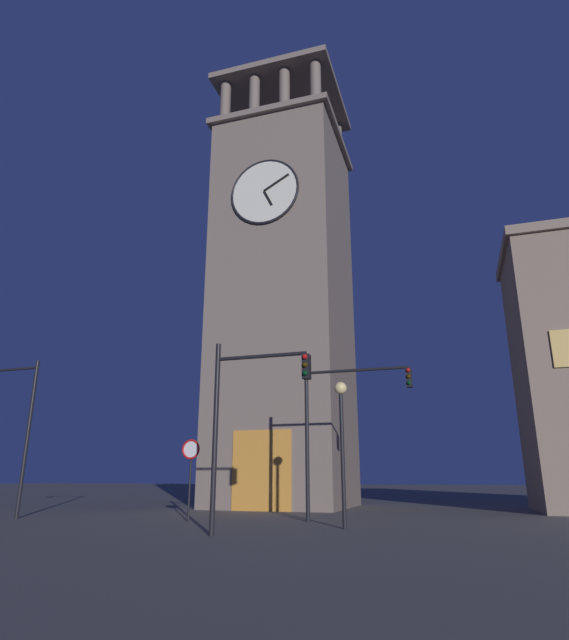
# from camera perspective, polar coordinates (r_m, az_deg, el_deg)

# --- Properties ---
(ground_plane) EXTENTS (200.00, 200.00, 0.00)m
(ground_plane) POSITION_cam_1_polar(r_m,az_deg,el_deg) (30.61, -7.75, -19.64)
(ground_plane) COLOR #56544F
(clocktower) EXTENTS (8.02, 8.33, 29.84)m
(clocktower) POSITION_cam_1_polar(r_m,az_deg,el_deg) (33.30, -0.00, 2.19)
(clocktower) COLOR #75665B
(clocktower) RESTS_ON ground_plane
(traffic_signal_near) EXTENTS (4.33, 0.41, 6.19)m
(traffic_signal_near) POSITION_cam_1_polar(r_m,az_deg,el_deg) (21.31, 6.00, -9.81)
(traffic_signal_near) COLOR black
(traffic_signal_near) RESTS_ON ground_plane
(traffic_signal_mid) EXTENTS (3.12, 0.41, 5.76)m
(traffic_signal_mid) POSITION_cam_1_polar(r_m,az_deg,el_deg) (16.31, -4.32, -9.20)
(traffic_signal_mid) COLOR black
(traffic_signal_mid) RESTS_ON ground_plane
(traffic_signal_far) EXTENTS (3.31, 0.41, 6.65)m
(traffic_signal_far) POSITION_cam_1_polar(r_m,az_deg,el_deg) (26.42, -27.38, -8.89)
(traffic_signal_far) COLOR black
(traffic_signal_far) RESTS_ON ground_plane
(street_lamp) EXTENTS (0.44, 0.44, 4.89)m
(street_lamp) POSITION_cam_1_polar(r_m,az_deg,el_deg) (18.69, 6.23, -11.11)
(street_lamp) COLOR black
(street_lamp) RESTS_ON ground_plane
(no_horn_sign) EXTENTS (0.78, 0.14, 3.09)m
(no_horn_sign) POSITION_cam_1_polar(r_m,az_deg,el_deg) (21.74, -10.17, -14.37)
(no_horn_sign) COLOR black
(no_horn_sign) RESTS_ON ground_plane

